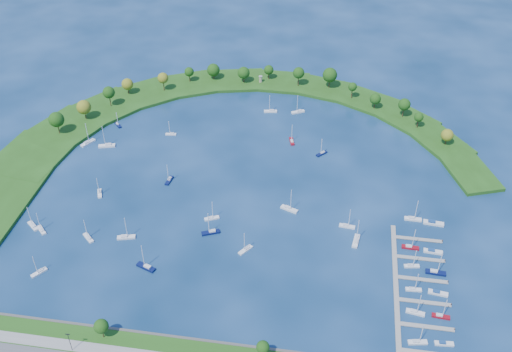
# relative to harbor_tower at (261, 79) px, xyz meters

# --- Properties ---
(ground) EXTENTS (700.00, 700.00, 0.00)m
(ground) POSITION_rel_harbor_tower_xyz_m (8.67, -113.89, -4.36)
(ground) COLOR #07233F
(ground) RESTS_ON ground
(breakwater) EXTENTS (286.74, 247.64, 2.00)m
(breakwater) POSITION_rel_harbor_tower_xyz_m (-37.66, -65.18, -3.37)
(breakwater) COLOR #224B14
(breakwater) RESTS_ON ground
(breakwater_trees) EXTENTS (238.13, 95.75, 14.66)m
(breakwater_trees) POSITION_rel_harbor_tower_xyz_m (-13.33, -27.95, 6.04)
(breakwater_trees) COLOR #382314
(breakwater_trees) RESTS_ON breakwater
(harbor_tower) EXTENTS (2.60, 2.60, 4.61)m
(harbor_tower) POSITION_rel_harbor_tower_xyz_m (0.00, 0.00, 0.00)
(harbor_tower) COLOR gray
(harbor_tower) RESTS_ON breakwater
(dock_system) EXTENTS (24.28, 82.00, 1.60)m
(dock_system) POSITION_rel_harbor_tower_xyz_m (93.97, -174.89, -4.01)
(dock_system) COLOR gray
(dock_system) RESTS_ON ground
(moored_boat_0) EXTENTS (8.68, 3.65, 12.37)m
(moored_boat_0) POSITION_rel_harbor_tower_xyz_m (11.81, -35.10, -3.44)
(moored_boat_0) COLOR white
(moored_boat_0) RESTS_ON ground
(moored_boat_1) EXTENTS (3.21, 7.99, 11.41)m
(moored_boat_1) POSITION_rel_harbor_tower_xyz_m (-33.38, -115.60, -3.47)
(moored_boat_1) COLOR #0A1342
(moored_boat_1) RESTS_ON ground
(moored_boat_2) EXTENTS (6.02, 6.23, 9.95)m
(moored_boat_2) POSITION_rel_harbor_tower_xyz_m (-80.12, -65.89, -3.51)
(moored_boat_2) COLOR #0A1342
(moored_boat_2) RESTS_ON ground
(moored_boat_3) EXTENTS (6.95, 6.79, 11.16)m
(moored_boat_3) POSITION_rel_harbor_tower_xyz_m (-84.87, -163.93, -3.48)
(moored_boat_3) COLOR white
(moored_boat_3) RESTS_ON ground
(moored_boat_4) EXTENTS (9.20, 5.80, 13.14)m
(moored_boat_4) POSITION_rel_harbor_tower_xyz_m (-2.00, -152.81, -3.42)
(moored_boat_4) COLOR #0A1342
(moored_boat_4) RESTS_ON ground
(moored_boat_5) EXTENTS (10.13, 5.24, 14.35)m
(moored_boat_5) POSITION_rel_harbor_tower_xyz_m (-78.73, -88.94, -3.38)
(moored_boat_5) COLOR white
(moored_boat_5) RESTS_ON ground
(moored_boat_6) EXTENTS (9.49, 5.80, 13.51)m
(moored_boat_6) POSITION_rel_harbor_tower_xyz_m (34.09, -129.49, -3.41)
(moored_boat_6) COLOR white
(moored_boat_6) RESTS_ON ground
(moored_boat_7) EXTENTS (6.70, 2.67, 9.58)m
(moored_boat_7) POSITION_rel_harbor_tower_xyz_m (-44.75, -70.80, -3.51)
(moored_boat_7) COLOR white
(moored_boat_7) RESTS_ON ground
(moored_boat_8) EXTENTS (6.15, 7.41, 11.16)m
(moored_boat_8) POSITION_rel_harbor_tower_xyz_m (-73.52, -190.73, -3.48)
(moored_boat_8) COLOR white
(moored_boat_8) RESTS_ON ground
(moored_boat_9) EXTENTS (9.77, 5.84, 13.88)m
(moored_boat_9) POSITION_rel_harbor_tower_xyz_m (-26.38, -180.18, -3.39)
(moored_boat_9) COLOR #0A1342
(moored_boat_9) RESTS_ON ground
(moored_boat_10) EXTENTS (8.81, 6.14, 12.74)m
(moored_boat_10) POSITION_rel_harbor_tower_xyz_m (29.42, -33.16, -3.43)
(moored_boat_10) COLOR white
(moored_boat_10) RESTS_ON ground
(moored_boat_11) EXTENTS (4.09, 8.20, 11.61)m
(moored_boat_11) POSITION_rel_harbor_tower_xyz_m (28.90, -67.39, -3.47)
(moored_boat_11) COLOR maroon
(moored_boat_11) RESTS_ON ground
(moored_boat_12) EXTENTS (6.43, 7.65, 11.56)m
(moored_boat_12) POSITION_rel_harbor_tower_xyz_m (16.89, -162.08, -3.47)
(moored_boat_12) COLOR white
(moored_boat_12) RESTS_ON ground
(moored_boat_13) EXTENTS (4.76, 7.67, 10.93)m
(moored_boat_13) POSITION_rel_harbor_tower_xyz_m (-66.92, -132.12, -3.48)
(moored_boat_13) COLOR white
(moored_boat_13) RESTS_ON ground
(moored_boat_14) EXTENTS (3.93, 9.46, 13.50)m
(moored_boat_14) POSITION_rel_harbor_tower_xyz_m (68.59, -148.11, -3.41)
(moored_boat_14) COLOR white
(moored_boat_14) RESTS_ON ground
(moored_boat_15) EXTENTS (7.31, 7.02, 11.64)m
(moored_boat_15) POSITION_rel_harbor_tower_xyz_m (-59.89, -165.74, -3.46)
(moored_boat_15) COLOR white
(moored_boat_15) RESTS_ON ground
(moored_boat_16) EXTENTS (8.07, 3.08, 11.58)m
(moored_boat_16) POSITION_rel_harbor_tower_xyz_m (63.95, -138.03, -3.47)
(moored_boat_16) COLOR white
(moored_boat_16) RESTS_ON ground
(moored_boat_17) EXTENTS (6.61, 6.83, 10.92)m
(moored_boat_17) POSITION_rel_harbor_tower_xyz_m (47.47, -77.37, -3.48)
(moored_boat_17) COLOR #0A1342
(moored_boat_17) RESTS_ON ground
(moored_boat_18) EXTENTS (7.03, 9.49, 13.88)m
(moored_boat_18) POSITION_rel_harbor_tower_xyz_m (-91.04, -87.85, -3.39)
(moored_boat_18) COLOR white
(moored_boat_18) RESTS_ON ground
(moored_boat_19) EXTENTS (7.76, 5.24, 11.16)m
(moored_boat_19) POSITION_rel_harbor_tower_xyz_m (-3.80, -142.50, -3.48)
(moored_boat_19) COLOR white
(moored_boat_19) RESTS_ON ground
(moored_boat_20) EXTENTS (7.95, 7.10, 12.29)m
(moored_boat_20) POSITION_rel_harbor_tower_xyz_m (-90.29, -161.76, -3.45)
(moored_boat_20) COLOR white
(moored_boat_20) RESTS_ON ground
(moored_boat_21) EXTENTS (9.12, 4.65, 12.91)m
(moored_boat_21) POSITION_rel_harbor_tower_xyz_m (-41.97, -162.46, -3.43)
(moored_boat_21) COLOR white
(moored_boat_21) RESTS_ON ground
(docked_boat_0) EXTENTS (8.07, 3.50, 11.48)m
(docked_boat_0) POSITION_rel_harbor_tower_xyz_m (94.19, -203.29, -3.47)
(docked_boat_0) COLOR white
(docked_boat_0) RESTS_ON ground
(docked_boat_1) EXTENTS (7.76, 2.69, 1.55)m
(docked_boat_1) POSITION_rel_harbor_tower_xyz_m (104.66, -202.31, -3.79)
(docked_boat_1) COLOR white
(docked_boat_1) RESTS_ON ground
(docked_boat_2) EXTENTS (8.14, 3.52, 11.58)m
(docked_boat_2) POSITION_rel_harbor_tower_xyz_m (94.19, -187.96, -3.47)
(docked_boat_2) COLOR white
(docked_boat_2) RESTS_ON ground
(docked_boat_3) EXTENTS (7.68, 2.73, 11.07)m
(docked_boat_3) POSITION_rel_harbor_tower_xyz_m (104.70, -188.40, -3.48)
(docked_boat_3) COLOR maroon
(docked_boat_3) RESTS_ON ground
(docked_boat_4) EXTENTS (7.14, 2.37, 10.35)m
(docked_boat_4) POSITION_rel_harbor_tower_xyz_m (94.21, -175.03, -3.50)
(docked_boat_4) COLOR white
(docked_boat_4) RESTS_ON ground
(docked_boat_5) EXTENTS (8.80, 3.53, 1.74)m
(docked_boat_5) POSITION_rel_harbor_tower_xyz_m (104.64, -175.49, -3.72)
(docked_boat_5) COLOR white
(docked_boat_5) RESTS_ON ground
(docked_boat_6) EXTENTS (7.29, 3.06, 10.39)m
(docked_boat_6) POSITION_rel_harbor_tower_xyz_m (94.21, -160.67, -3.50)
(docked_boat_6) COLOR white
(docked_boat_6) RESTS_ON ground
(docked_boat_7) EXTENTS (9.23, 3.07, 13.37)m
(docked_boat_7) POSITION_rel_harbor_tower_xyz_m (104.67, -163.25, -3.41)
(docked_boat_7) COLOR #0A1342
(docked_boat_7) RESTS_ON ground
(docked_boat_8) EXTENTS (8.27, 2.69, 12.01)m
(docked_boat_8) POSITION_rel_harbor_tower_xyz_m (94.19, -148.41, -3.45)
(docked_boat_8) COLOR maroon
(docked_boat_8) RESTS_ON ground
(docked_boat_9) EXTENTS (9.07, 3.14, 1.82)m
(docked_boat_9) POSITION_rel_harbor_tower_xyz_m (104.64, -149.67, -3.69)
(docked_boat_9) COLOR white
(docked_boat_9) RESTS_ON ground
(docked_boat_10) EXTENTS (8.61, 2.58, 12.59)m
(docked_boat_10) POSITION_rel_harbor_tower_xyz_m (96.58, -127.56, -3.44)
(docked_boat_10) COLOR white
(docked_boat_10) RESTS_ON ground
(docked_boat_11) EXTENTS (10.28, 3.76, 2.05)m
(docked_boat_11) POSITION_rel_harbor_tower_xyz_m (106.52, -129.17, -3.61)
(docked_boat_11) COLOR white
(docked_boat_11) RESTS_ON ground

